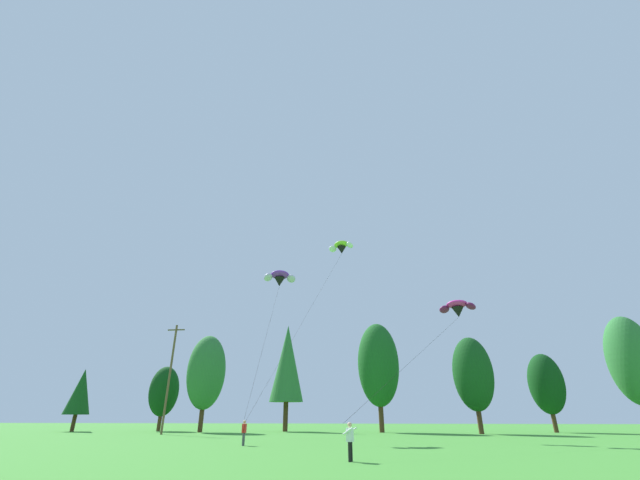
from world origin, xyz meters
TOP-DOWN VIEW (x-y plane):
  - treeline_tree_a at (-36.53, 53.68)m, footprint 3.41×3.41m
  - treeline_tree_b at (-25.46, 56.42)m, footprint 4.15×4.15m
  - treeline_tree_c at (-17.98, 52.94)m, footprint 5.16×5.16m
  - treeline_tree_d at (-7.45, 57.04)m, footprint 4.80×4.80m
  - treeline_tree_e at (5.70, 54.97)m, footprint 5.59×5.59m
  - treeline_tree_f at (17.26, 51.43)m, footprint 4.84×4.84m
  - treeline_tree_g at (28.01, 57.17)m, footprint 4.45×4.45m
  - treeline_tree_h at (38.11, 54.65)m, footprint 5.63×5.63m
  - utility_pole at (-19.83, 46.03)m, footprint 2.20×0.26m
  - kite_flyer_near at (-5.03, 28.75)m, footprint 0.26×0.57m
  - kite_flyer_mid at (3.12, 18.68)m, footprint 0.70×0.72m
  - parafoil_kite_high_purple at (-4.73, 37.17)m, footprint 3.67×9.48m
  - parafoil_kite_mid_magenta at (12.74, 35.05)m, footprint 11.69×17.44m
  - parafoil_kite_far_lime_white at (1.57, 43.95)m, footprint 8.51×16.37m

SIDE VIEW (x-z plane):
  - kite_flyer_near at x=-5.03m, z-range 0.14..1.83m
  - kite_flyer_mid at x=3.12m, z-range 0.15..1.84m
  - treeline_tree_a at x=-36.53m, z-range 1.03..9.24m
  - treeline_tree_b at x=-25.46m, z-range 0.91..9.61m
  - treeline_tree_g at x=28.01m, z-range 1.03..10.84m
  - utility_pole at x=-19.83m, z-range 0.27..12.88m
  - treeline_tree_f at x=17.26m, z-range 1.19..12.44m
  - treeline_tree_c at x=-17.98m, z-range 1.31..13.76m
  - treeline_tree_e at x=5.70m, z-range 1.48..15.50m
  - treeline_tree_h at x=38.11m, z-range 1.50..15.68m
  - treeline_tree_d at x=-7.45m, z-range 1.84..16.38m
  - parafoil_kite_mid_magenta at x=12.74m, z-range 6.02..16.36m
  - parafoil_kite_high_purple at x=-4.73m, z-range 7.90..23.02m
  - parafoil_kite_far_lime_white at x=1.57m, z-range 10.94..32.22m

